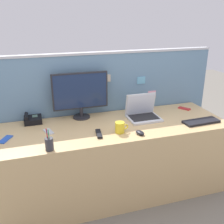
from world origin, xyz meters
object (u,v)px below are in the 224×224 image
Objects in this scene: desktop_monitor at (80,93)px; computer_mouse_right_hand at (140,133)px; laptop at (142,112)px; coffee_mug at (120,127)px; tv_remote at (99,134)px; desk_phone at (32,119)px; pen_cup at (49,144)px; cell_phone_red_case at (184,108)px; keyboard_main at (201,122)px; cell_phone_silver_slab at (48,132)px; cell_phone_blue_case at (5,139)px.

computer_mouse_right_hand is at bearing -52.84° from desktop_monitor.
laptop is 2.59× the size of coffee_mug.
desk_phone is at bearing 147.44° from tv_remote.
desktop_monitor is 2.98× the size of pen_cup.
desk_phone is at bearing 141.73° from cell_phone_red_case.
desk_phone is at bearing 100.39° from pen_cup.
keyboard_main is at bearing -6.80° from computer_mouse_right_hand.
laptop reaches higher than cell_phone_silver_slab.
computer_mouse_right_hand is 0.88m from cell_phone_red_case.
coffee_mug reaches higher than tv_remote.
laptop is 2.14× the size of cell_phone_blue_case.
coffee_mug is at bearing 12.62° from pen_cup.
tv_remote is 0.20m from coffee_mug.
computer_mouse_right_hand is 0.81m from pen_cup.
keyboard_main is (0.51, -0.29, -0.05)m from laptop.
computer_mouse_right_hand is at bearing 3.64° from pen_cup.
coffee_mug is (0.20, -0.01, 0.04)m from tv_remote.
keyboard_main is 1.05m from tv_remote.
desktop_monitor reaches higher than coffee_mug.
desk_phone is at bearing 178.89° from desktop_monitor.
cell_phone_silver_slab is at bearing 86.98° from pen_cup.
pen_cup is 1.12× the size of tv_remote.
pen_cup reaches higher than desk_phone.
desktop_monitor is 1.75× the size of laptop.
pen_cup is (0.11, -0.62, 0.02)m from desk_phone.
desktop_monitor is 4.20× the size of cell_phone_red_case.
cell_phone_silver_slab is at bearing -64.48° from desk_phone.
coffee_mug is at bearing -141.63° from laptop.
cell_phone_silver_slab is (-0.36, -0.27, -0.26)m from desktop_monitor.
computer_mouse_right_hand is at bearing -30.42° from coffee_mug.
laptop is at bearing 155.92° from cell_phone_red_case.
cell_phone_silver_slab is (0.02, 0.35, -0.05)m from pen_cup.
cell_phone_blue_case and cell_phone_silver_slab have the same top height.
laptop reaches higher than pen_cup.
desk_phone is 0.90m from coffee_mug.
laptop is at bearing -12.06° from cell_phone_silver_slab.
coffee_mug is at bearing 137.09° from computer_mouse_right_hand.
keyboard_main is at bearing 5.50° from tv_remote.
desk_phone is 1.27× the size of cell_phone_red_case.
laptop is at bearing 33.10° from tv_remote.
desktop_monitor is at bearing 161.62° from laptop.
pen_cup reaches higher than cell_phone_red_case.
coffee_mug is (-0.34, -0.27, -0.01)m from laptop.
cell_phone_silver_slab is (-0.79, 0.29, -0.01)m from computer_mouse_right_hand.
computer_mouse_right_hand reaches higher than tv_remote.
desktop_monitor is 1.21m from cell_phone_red_case.
cell_phone_red_case is at bearing -3.62° from desk_phone.
desktop_monitor reaches higher than tv_remote.
tv_remote is 1.36× the size of coffee_mug.
computer_mouse_right_hand is 0.66× the size of cell_phone_blue_case.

